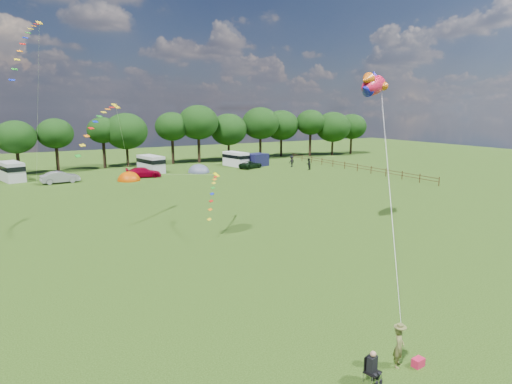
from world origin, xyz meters
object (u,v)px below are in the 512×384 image
car_c (143,172)px  camp_chair (372,364)px  walker_b (292,161)px  campervan_c (151,163)px  kite_flyer (399,347)px  tent_greyblue (199,172)px  car_b (60,177)px  campervan_d (236,159)px  campervan_b (11,171)px  walker_a (308,164)px  fish_kite (372,85)px  car_d (251,165)px  tent_orange (129,180)px

car_c → camp_chair: size_ratio=3.73×
walker_b → campervan_c: bearing=-29.5°
car_c → kite_flyer: kite_flyer is taller
tent_greyblue → car_b: bearing=-179.4°
campervan_d → walker_b: size_ratio=2.72×
car_c → tent_greyblue: bearing=-74.9°
campervan_b → kite_flyer: size_ratio=3.54×
walker_a → kite_flyer: bearing=27.7°
tent_greyblue → kite_flyer: size_ratio=2.29×
camp_chair → walker_b: bearing=43.3°
campervan_d → walker_b: (7.77, -5.36, -0.33)m
camp_chair → fish_kite: fish_kite is taller
campervan_d → fish_kite: 42.54m
car_c → walker_b: bearing=-82.1°
car_c → tent_greyblue: size_ratio=1.29×
car_d → tent_orange: bearing=77.1°
camp_chair → walker_a: size_ratio=0.67×
campervan_d → tent_orange: size_ratio=1.55×
car_d → walker_a: bearing=-149.8°
car_d → campervan_d: 3.78m
campervan_d → kite_flyer: bearing=148.2°
tent_orange → walker_a: bearing=-7.2°
tent_orange → campervan_c: bearing=52.0°
walker_a → walker_b: size_ratio=0.98×
campervan_d → walker_b: campervan_d is taller
campervan_b → walker_b: (41.03, -6.58, -0.42)m
campervan_b → campervan_d: size_ratio=1.08×
camp_chair → walker_b: size_ratio=0.66×
campervan_d → fish_kite: size_ratio=1.26×
campervan_b → campervan_d: campervan_b is taller
car_c → campervan_c: bearing=-17.7°
tent_orange → car_c: bearing=34.6°
campervan_c → camp_chair: campervan_c is taller
fish_kite → car_c: bearing=77.5°
tent_greyblue → campervan_d: bearing=24.2°
fish_kite → kite_flyer: bearing=-154.7°
campervan_c → walker_a: 24.67m
kite_flyer → car_d: bearing=34.9°
campervan_b → camp_chair: bearing=176.9°
car_b → walker_b: (35.46, -1.47, 0.18)m
car_b → walker_b: 35.49m
camp_chair → campervan_d: bearing=52.5°
walker_a → tent_orange: bearing=-37.4°
campervan_b → tent_greyblue: 25.59m
fish_kite → walker_a: 36.58m
campervan_c → campervan_d: (14.56, 0.05, -0.08)m
car_b → campervan_d: bearing=-87.8°
car_c → walker_b: (24.65, -0.91, 0.25)m
car_d → kite_flyer: bearing=137.5°
walker_a → tent_greyblue: bearing=-50.1°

